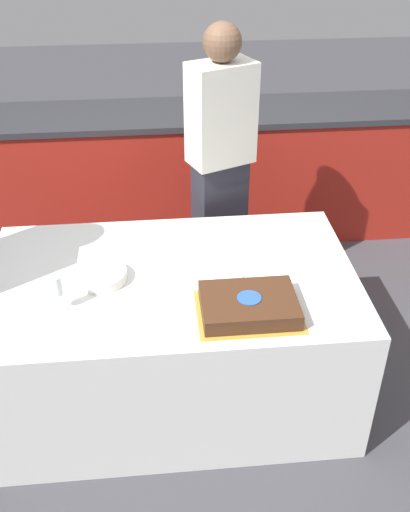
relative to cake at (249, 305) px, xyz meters
name	(u,v)px	position (x,y,z in m)	size (l,w,h in m)	color
ground_plane	(175,388)	(-0.31, 0.29, -0.76)	(14.00, 14.00, 0.00)	#424247
back_counter	(161,175)	(-0.31, 1.88, -0.30)	(4.40, 0.58, 0.92)	#A82319
dining_table	(173,336)	(-0.31, 0.29, -0.40)	(1.70, 1.03, 0.73)	white
cake	(249,305)	(0.00, 0.00, 0.00)	(0.44, 0.33, 0.08)	gold
plate_stack	(101,275)	(-0.63, 0.30, -0.01)	(0.23, 0.23, 0.05)	white
wine_glass	(57,288)	(-0.79, 0.10, 0.08)	(0.07, 0.07, 0.17)	white
side_plate_near_cake	(227,271)	(-0.05, 0.30, -0.03)	(0.18, 0.18, 0.00)	white
person_cutting_cake	(220,173)	(0.00, 1.03, 0.11)	(0.39, 0.31, 1.67)	#282833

